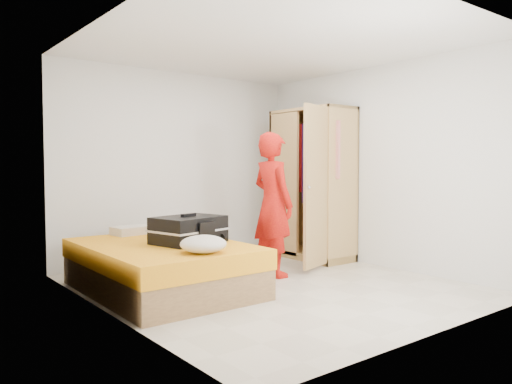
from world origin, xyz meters
TOP-DOWN VIEW (x-y plane):
  - room at (0.00, 0.00)m, footprint 4.00×4.02m
  - bed at (-1.05, 0.51)m, footprint 1.42×2.02m
  - wardrobe at (1.45, 0.85)m, footprint 1.15×1.36m
  - person at (0.34, 0.37)m, footprint 0.42×0.63m
  - suitcase at (-0.81, 0.37)m, footprint 0.82×0.67m
  - round_cushion at (-1.01, -0.23)m, footprint 0.43×0.43m
  - pillow at (-0.96, 1.36)m, footprint 0.57×0.35m

SIDE VIEW (x-z plane):
  - bed at x=-1.05m, z-range 0.00..0.50m
  - pillow at x=-0.96m, z-range 0.50..0.60m
  - round_cushion at x=-1.01m, z-range 0.50..0.66m
  - suitcase at x=-0.81m, z-range 0.48..0.79m
  - person at x=0.34m, z-range 0.00..1.70m
  - wardrobe at x=1.45m, z-range -0.05..2.05m
  - room at x=0.00m, z-range 0.00..2.60m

